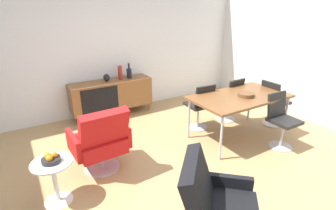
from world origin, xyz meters
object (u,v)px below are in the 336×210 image
object	(u,v)px
side_table_round	(54,177)
fruit_bowl	(51,159)
sideboard	(111,94)
dining_chair_back_left	(200,105)
vase_cobalt	(120,73)
lounge_chair_red	(101,140)
vase_sculptural_dark	(107,78)
wooden_bowl_on_table	(246,95)
dining_chair_back_right	(230,98)
dining_table	(240,98)
dining_chair_front_right	(281,118)
dining_chair_far_end	(273,101)
vase_ceramic_small	(129,73)

from	to	relation	value
side_table_round	fruit_bowl	size ratio (longest dim) A/B	2.60
sideboard	dining_chair_back_left	xyz separation A→B (m)	(1.11, -1.45, 0.03)
vase_cobalt	lounge_chair_red	xyz separation A→B (m)	(-0.99, -1.77, -0.39)
lounge_chair_red	vase_sculptural_dark	bearing A→B (deg)	68.14
dining_chair_back_left	wooden_bowl_on_table	bearing A→B (deg)	-57.35
dining_chair_back_right	fruit_bowl	size ratio (longest dim) A/B	4.28
dining_table	side_table_round	distance (m)	2.91
dining_chair_front_right	dining_table	bearing A→B (deg)	122.17
dining_table	dining_chair_far_end	bearing A→B (deg)	0.06
dining_chair_far_end	dining_chair_back_right	size ratio (longest dim) A/B	1.00
dining_chair_far_end	dining_chair_back_right	world-z (taller)	same
dining_chair_far_end	vase_ceramic_small	bearing A→B (deg)	134.15
vase_sculptural_dark	dining_table	size ratio (longest dim) A/B	0.09
vase_cobalt	fruit_bowl	world-z (taller)	vase_cobalt
fruit_bowl	lounge_chair_red	bearing A→B (deg)	25.10
wooden_bowl_on_table	dining_chair_back_right	bearing A→B (deg)	64.57
lounge_chair_red	side_table_round	size ratio (longest dim) A/B	1.82
side_table_round	wooden_bowl_on_table	bearing A→B (deg)	-0.28
wooden_bowl_on_table	dining_chair_front_right	bearing A→B (deg)	-58.30
dining_table	dining_chair_front_right	distance (m)	0.70
dining_chair_front_right	dining_chair_far_end	bearing A→B (deg)	46.17
vase_cobalt	vase_ceramic_small	size ratio (longest dim) A/B	0.89
dining_chair_back_left	vase_ceramic_small	bearing A→B (deg)	115.97
dining_chair_back_right	dining_chair_front_right	xyz separation A→B (m)	(-0.00, -1.12, 0.00)
dining_chair_far_end	side_table_round	distance (m)	3.77
dining_chair_front_right	lounge_chair_red	size ratio (longest dim) A/B	0.90
dining_table	dining_chair_back_right	bearing A→B (deg)	57.65
side_table_round	dining_chair_back_right	bearing A→B (deg)	10.85
dining_chair_back_right	dining_chair_front_right	bearing A→B (deg)	-90.13
vase_cobalt	vase_sculptural_dark	xyz separation A→B (m)	(-0.28, 0.00, -0.06)
vase_sculptural_dark	side_table_round	bearing A→B (deg)	-123.07
lounge_chair_red	dining_chair_back_right	bearing A→B (deg)	7.04
dining_chair_back_left	dining_chair_front_right	distance (m)	1.32
vase_cobalt	lounge_chair_red	size ratio (longest dim) A/B	0.29
dining_table	dining_chair_back_right	xyz separation A→B (m)	(0.35, 0.56, -0.23)
dining_chair_front_right	side_table_round	bearing A→B (deg)	171.24
lounge_chair_red	sideboard	bearing A→B (deg)	66.18
sideboard	dining_chair_back_right	xyz separation A→B (m)	(1.82, -1.45, 0.03)
sideboard	fruit_bowl	distance (m)	2.51
vase_sculptural_dark	sideboard	bearing A→B (deg)	-1.53
vase_ceramic_small	side_table_round	bearing A→B (deg)	-131.38
dining_table	vase_cobalt	bearing A→B (deg)	121.94
vase_sculptural_dark	side_table_round	size ratio (longest dim) A/B	0.28
vase_cobalt	vase_sculptural_dark	bearing A→B (deg)	180.00
vase_cobalt	dining_chair_back_left	distance (m)	1.75
dining_table	wooden_bowl_on_table	world-z (taller)	wooden_bowl_on_table
vase_ceramic_small	dining_chair_front_right	world-z (taller)	vase_ceramic_small
vase_ceramic_small	dining_chair_front_right	size ratio (longest dim) A/B	0.36
side_table_round	fruit_bowl	xyz separation A→B (m)	(-0.00, 0.00, 0.24)
dining_chair_back_left	dining_chair_front_right	bearing A→B (deg)	-57.76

